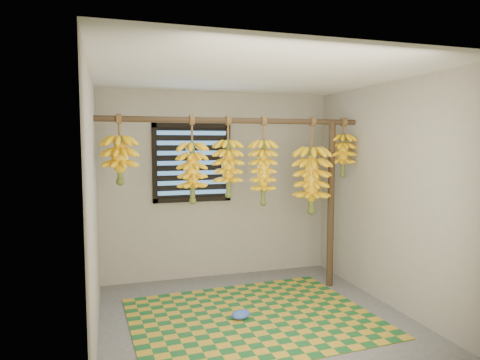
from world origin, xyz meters
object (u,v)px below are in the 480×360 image
object	(u,v)px
plastic_bag	(241,314)
banana_bunch_f	(343,155)
support_post	(331,205)
banana_bunch_b	(192,172)
banana_bunch_a	(120,160)
woven_mat	(253,317)
banana_bunch_e	(312,180)
banana_bunch_d	(263,172)
banana_bunch_c	(228,168)

from	to	relation	value
plastic_bag	banana_bunch_f	xyz separation A→B (m)	(1.50, 0.65, 1.55)
support_post	banana_bunch_b	distance (m)	1.75
banana_bunch_a	plastic_bag	bearing A→B (deg)	-30.46
support_post	plastic_bag	world-z (taller)	support_post
woven_mat	banana_bunch_f	xyz separation A→B (m)	(1.37, 0.65, 1.60)
banana_bunch_e	banana_bunch_a	bearing A→B (deg)	-180.00
woven_mat	banana_bunch_d	distance (m)	1.59
woven_mat	banana_bunch_e	bearing A→B (deg)	34.00
plastic_bag	banana_bunch_e	world-z (taller)	banana_bunch_e
banana_bunch_c	banana_bunch_f	size ratio (longest dim) A/B	1.28
banana_bunch_a	banana_bunch_c	bearing A→B (deg)	0.00
banana_bunch_a	banana_bunch_d	bearing A→B (deg)	0.00
woven_mat	plastic_bag	xyz separation A→B (m)	(-0.12, -0.01, 0.05)
support_post	banana_bunch_b	size ratio (longest dim) A/B	2.11
support_post	banana_bunch_e	distance (m)	0.41
plastic_bag	banana_bunch_a	xyz separation A→B (m)	(-1.11, 0.65, 1.53)
banana_bunch_f	banana_bunch_b	bearing A→B (deg)	180.00
banana_bunch_f	banana_bunch_a	bearing A→B (deg)	-180.00
plastic_bag	support_post	bearing A→B (deg)	25.85
woven_mat	banana_bunch_e	world-z (taller)	banana_bunch_e
plastic_bag	banana_bunch_e	size ratio (longest dim) A/B	0.18
banana_bunch_b	banana_bunch_e	distance (m)	1.44
banana_bunch_b	banana_bunch_c	bearing A→B (deg)	-0.00
banana_bunch_a	banana_bunch_e	bearing A→B (deg)	0.00
banana_bunch_c	banana_bunch_e	bearing A→B (deg)	0.00
woven_mat	plastic_bag	bearing A→B (deg)	-177.57
banana_bunch_c	woven_mat	bearing A→B (deg)	-83.79
support_post	banana_bunch_f	xyz separation A→B (m)	(0.15, 0.00, 0.61)
support_post	woven_mat	bearing A→B (deg)	-152.10
woven_mat	banana_bunch_e	distance (m)	1.74
plastic_bag	banana_bunch_f	size ratio (longest dim) A/B	0.30
woven_mat	banana_bunch_b	size ratio (longest dim) A/B	2.51
support_post	banana_bunch_f	world-z (taller)	banana_bunch_f
banana_bunch_c	banana_bunch_a	bearing A→B (deg)	-180.00
plastic_bag	banana_bunch_c	xyz separation A→B (m)	(0.05, 0.65, 1.42)
support_post	woven_mat	xyz separation A→B (m)	(-1.22, -0.65, -0.99)
banana_bunch_b	banana_bunch_e	bearing A→B (deg)	-0.00
banana_bunch_d	banana_bunch_f	size ratio (longest dim) A/B	1.43
banana_bunch_d	banana_bunch_f	world-z (taller)	same
banana_bunch_c	banana_bunch_f	world-z (taller)	same
banana_bunch_b	banana_bunch_c	size ratio (longest dim) A/B	1.06
banana_bunch_c	banana_bunch_e	xyz separation A→B (m)	(1.03, 0.00, -0.16)
banana_bunch_b	banana_bunch_d	size ratio (longest dim) A/B	0.94
banana_bunch_b	plastic_bag	bearing A→B (deg)	-61.69
support_post	banana_bunch_a	world-z (taller)	banana_bunch_a
banana_bunch_d	banana_bunch_f	xyz separation A→B (m)	(1.03, 0.00, 0.19)
banana_bunch_a	woven_mat	bearing A→B (deg)	-27.68
banana_bunch_d	banana_bunch_e	world-z (taller)	same
plastic_bag	banana_bunch_d	distance (m)	1.58
banana_bunch_c	banana_bunch_d	bearing A→B (deg)	0.00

